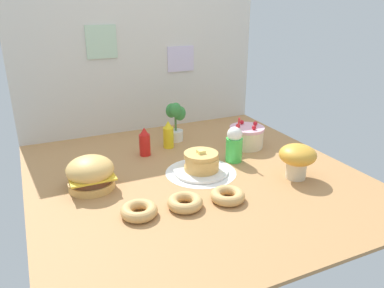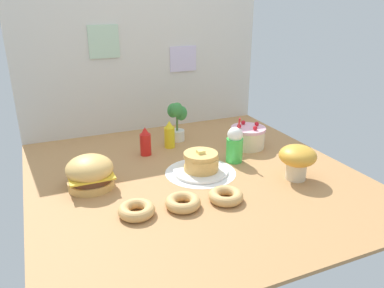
% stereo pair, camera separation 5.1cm
% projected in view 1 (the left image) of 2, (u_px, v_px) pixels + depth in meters
% --- Properties ---
extents(ground_plane, '(1.98, 2.02, 0.02)m').
position_uv_depth(ground_plane, '(194.00, 176.00, 2.36)').
color(ground_plane, '#B27F4C').
extents(back_wall, '(1.98, 0.04, 1.05)m').
position_uv_depth(back_wall, '(142.00, 66.00, 3.02)').
color(back_wall, beige).
rests_on(back_wall, ground_plane).
extents(doily_mat, '(0.45, 0.45, 0.00)m').
position_uv_depth(doily_mat, '(201.00, 172.00, 2.39)').
color(doily_mat, white).
rests_on(doily_mat, ground_plane).
extents(burger, '(0.27, 0.27, 0.20)m').
position_uv_depth(burger, '(90.00, 174.00, 2.16)').
color(burger, '#DBA859').
rests_on(burger, ground_plane).
extents(pancake_stack, '(0.35, 0.35, 0.15)m').
position_uv_depth(pancake_stack, '(201.00, 164.00, 2.37)').
color(pancake_stack, white).
rests_on(pancake_stack, doily_mat).
extents(layer_cake, '(0.26, 0.26, 0.19)m').
position_uv_depth(layer_cake, '(247.00, 137.00, 2.78)').
color(layer_cake, beige).
rests_on(layer_cake, ground_plane).
extents(ketchup_bottle, '(0.08, 0.08, 0.21)m').
position_uv_depth(ketchup_bottle, '(145.00, 142.00, 2.63)').
color(ketchup_bottle, red).
rests_on(ketchup_bottle, ground_plane).
extents(mustard_bottle, '(0.08, 0.08, 0.21)m').
position_uv_depth(mustard_bottle, '(168.00, 135.00, 2.76)').
color(mustard_bottle, yellow).
rests_on(mustard_bottle, ground_plane).
extents(cream_soda_cup, '(0.11, 0.11, 0.31)m').
position_uv_depth(cream_soda_cup, '(234.00, 144.00, 2.52)').
color(cream_soda_cup, green).
rests_on(cream_soda_cup, ground_plane).
extents(donut_pink_glaze, '(0.19, 0.19, 0.06)m').
position_uv_depth(donut_pink_glaze, '(139.00, 210.00, 1.91)').
color(donut_pink_glaze, tan).
rests_on(donut_pink_glaze, ground_plane).
extents(donut_chocolate, '(0.19, 0.19, 0.06)m').
position_uv_depth(donut_chocolate, '(185.00, 202.00, 1.98)').
color(donut_chocolate, tan).
rests_on(donut_chocolate, ground_plane).
extents(donut_vanilla, '(0.19, 0.19, 0.06)m').
position_uv_depth(donut_vanilla, '(228.00, 195.00, 2.05)').
color(donut_vanilla, tan).
rests_on(donut_vanilla, ground_plane).
extents(potted_plant, '(0.15, 0.13, 0.31)m').
position_uv_depth(potted_plant, '(176.00, 120.00, 2.87)').
color(potted_plant, white).
rests_on(potted_plant, ground_plane).
extents(mushroom_stool, '(0.23, 0.23, 0.22)m').
position_uv_depth(mushroom_stool, '(297.00, 158.00, 2.28)').
color(mushroom_stool, beige).
rests_on(mushroom_stool, ground_plane).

